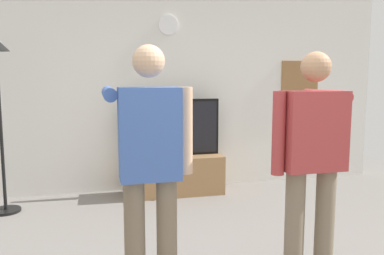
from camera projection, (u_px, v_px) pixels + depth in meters
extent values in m
cube|color=silver|center=(158.00, 89.00, 5.28)|extent=(6.40, 0.10, 2.70)
cube|color=#997047|center=(173.00, 175.00, 5.12)|extent=(1.27, 0.45, 0.50)
sphere|color=black|center=(177.00, 178.00, 4.88)|extent=(0.04, 0.04, 0.04)
cube|color=black|center=(172.00, 128.00, 5.09)|extent=(1.22, 0.06, 0.73)
cube|color=black|center=(173.00, 128.00, 5.05)|extent=(1.16, 0.01, 0.67)
cylinder|color=white|center=(168.00, 25.00, 5.15)|extent=(0.26, 0.03, 0.26)
cube|color=olive|center=(300.00, 82.00, 5.70)|extent=(0.57, 0.04, 0.61)
cylinder|color=black|center=(6.00, 211.00, 4.46)|extent=(0.32, 0.32, 0.03)
cylinder|color=black|center=(1.00, 132.00, 4.34)|extent=(0.04, 0.04, 1.76)
cylinder|color=#7A6B56|center=(135.00, 242.00, 2.64)|extent=(0.14, 0.14, 0.85)
cylinder|color=#7A6B56|center=(167.00, 238.00, 2.69)|extent=(0.14, 0.14, 0.85)
cube|color=#3F60AD|center=(150.00, 134.00, 2.57)|extent=(0.40, 0.22, 0.60)
sphere|color=tan|center=(149.00, 61.00, 2.51)|extent=(0.21, 0.21, 0.21)
cylinder|color=#3F60AD|center=(109.00, 93.00, 2.76)|extent=(0.09, 0.58, 0.09)
cube|color=white|center=(107.00, 92.00, 3.07)|extent=(0.04, 0.12, 0.04)
cylinder|color=tan|center=(186.00, 131.00, 2.63)|extent=(0.09, 0.09, 0.58)
cylinder|color=#7A6B56|center=(294.00, 229.00, 2.84)|extent=(0.14, 0.14, 0.86)
cylinder|color=#7A6B56|center=(324.00, 226.00, 2.90)|extent=(0.14, 0.14, 0.86)
cube|color=#A53838|center=(313.00, 131.00, 2.78)|extent=(0.44, 0.22, 0.56)
sphere|color=tan|center=(316.00, 67.00, 2.72)|extent=(0.21, 0.21, 0.21)
cylinder|color=#A53838|center=(279.00, 133.00, 2.72)|extent=(0.09, 0.09, 0.58)
cylinder|color=#A53838|center=(325.00, 96.00, 3.09)|extent=(0.09, 0.58, 0.09)
cube|color=white|center=(304.00, 94.00, 3.40)|extent=(0.04, 0.12, 0.04)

